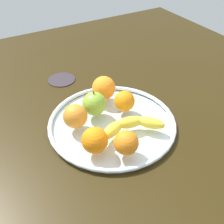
% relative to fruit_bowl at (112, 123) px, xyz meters
% --- Properties ---
extents(ground_plane, '(1.54, 1.54, 0.04)m').
position_rel_fruit_bowl_xyz_m(ground_plane, '(0.00, 0.00, -0.03)').
color(ground_plane, black).
extents(fruit_bowl, '(0.36, 0.36, 0.02)m').
position_rel_fruit_bowl_xyz_m(fruit_bowl, '(0.00, 0.00, 0.00)').
color(fruit_bowl, silver).
rests_on(fruit_bowl, ground_plane).
extents(banana, '(0.19, 0.10, 0.03)m').
position_rel_fruit_bowl_xyz_m(banana, '(-0.02, 0.06, 0.02)').
color(banana, yellow).
rests_on(banana, fruit_bowl).
extents(apple, '(0.07, 0.07, 0.08)m').
position_rel_fruit_bowl_xyz_m(apple, '(0.03, -0.05, 0.04)').
color(apple, '#85B034').
rests_on(apple, fruit_bowl).
extents(orange_front_left, '(0.07, 0.07, 0.07)m').
position_rel_fruit_bowl_xyz_m(orange_front_left, '(0.10, -0.03, 0.04)').
color(orange_front_left, orange).
rests_on(orange_front_left, fruit_bowl).
extents(orange_back_right, '(0.07, 0.07, 0.07)m').
position_rel_fruit_bowl_xyz_m(orange_back_right, '(-0.03, -0.11, 0.04)').
color(orange_back_right, orange).
rests_on(orange_back_right, fruit_bowl).
extents(orange_center, '(0.07, 0.07, 0.07)m').
position_rel_fruit_bowl_xyz_m(orange_center, '(0.09, 0.08, 0.04)').
color(orange_center, orange).
rests_on(orange_center, fruit_bowl).
extents(orange_back_left, '(0.06, 0.06, 0.06)m').
position_rel_fruit_bowl_xyz_m(orange_back_left, '(0.03, 0.12, 0.04)').
color(orange_back_left, orange).
rests_on(orange_back_left, fruit_bowl).
extents(orange_front_right, '(0.06, 0.06, 0.06)m').
position_rel_fruit_bowl_xyz_m(orange_front_right, '(-0.06, -0.03, 0.04)').
color(orange_front_right, orange).
rests_on(orange_front_right, fruit_bowl).
extents(ambient_coaster, '(0.10, 0.10, 0.01)m').
position_rel_fruit_bowl_xyz_m(ambient_coaster, '(0.03, -0.30, -0.01)').
color(ambient_coaster, '#2F272D').
rests_on(ambient_coaster, ground_plane).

